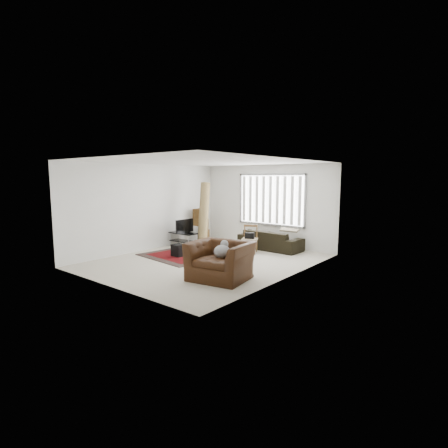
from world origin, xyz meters
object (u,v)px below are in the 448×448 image
object	(u,v)px
tv_stand	(183,236)
moving_boxes	(200,227)
side_chair	(250,238)
armchair	(220,258)
sofa	(270,237)

from	to	relation	value
tv_stand	moving_boxes	bearing A→B (deg)	100.09
side_chair	armchair	bearing A→B (deg)	-93.17
sofa	side_chair	world-z (taller)	side_chair
side_chair	armchair	distance (m)	2.91
tv_stand	side_chair	distance (m)	2.34
sofa	side_chair	xyz separation A→B (m)	(-0.19, -0.86, 0.07)
tv_stand	moving_boxes	world-z (taller)	moving_boxes
sofa	tv_stand	bearing A→B (deg)	33.66
armchair	sofa	bearing A→B (deg)	93.94
moving_boxes	armchair	bearing A→B (deg)	-41.75
tv_stand	side_chair	world-z (taller)	side_chair
moving_boxes	side_chair	size ratio (longest dim) A/B	1.40
tv_stand	sofa	world-z (taller)	sofa
armchair	tv_stand	bearing A→B (deg)	137.85
sofa	side_chair	distance (m)	0.89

